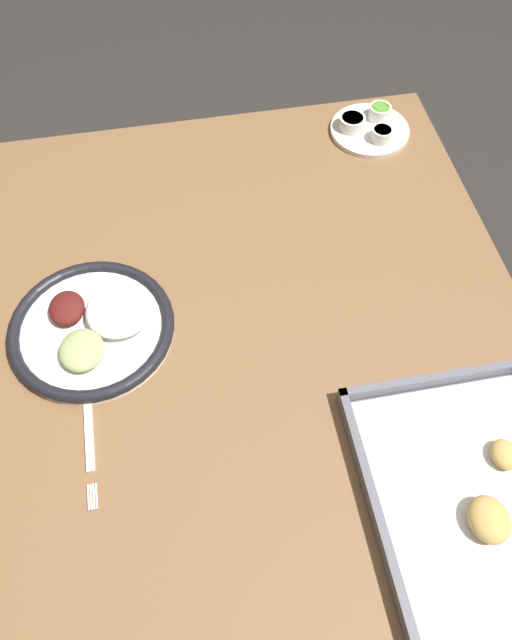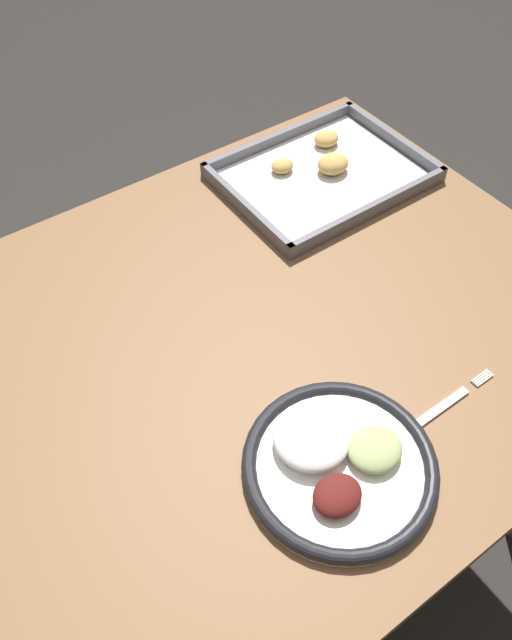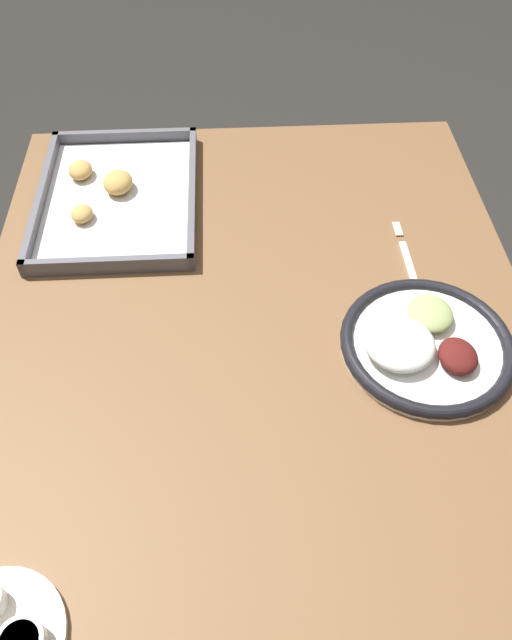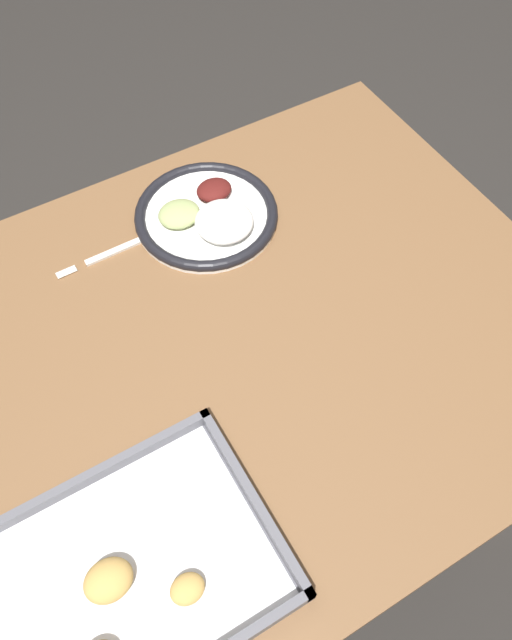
{
  "view_description": "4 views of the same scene",
  "coord_description": "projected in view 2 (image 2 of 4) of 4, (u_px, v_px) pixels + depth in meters",
  "views": [
    {
      "loc": [
        0.49,
        -0.1,
        1.56
      ],
      "look_at": [
        -0.02,
        0.0,
        0.77
      ],
      "focal_mm": 35.0,
      "sensor_mm": 36.0,
      "label": 1
    },
    {
      "loc": [
        -0.37,
        -0.49,
        1.5
      ],
      "look_at": [
        -0.02,
        0.0,
        0.77
      ],
      "focal_mm": 35.0,
      "sensor_mm": 36.0,
      "label": 2
    },
    {
      "loc": [
        -0.62,
        0.03,
        1.48
      ],
      "look_at": [
        -0.02,
        0.0,
        0.77
      ],
      "focal_mm": 35.0,
      "sensor_mm": 36.0,
      "label": 3
    },
    {
      "loc": [
        0.25,
        0.46,
        1.58
      ],
      "look_at": [
        -0.02,
        0.0,
        0.77
      ],
      "focal_mm": 35.0,
      "sensor_mm": 36.0,
      "label": 4
    }
  ],
  "objects": [
    {
      "name": "ground_plane",
      "position": [
        262.0,
        514.0,
        1.54
      ],
      "size": [
        8.0,
        8.0,
        0.0
      ],
      "primitive_type": "plane",
      "color": "#282623"
    },
    {
      "name": "baking_tray",
      "position": [
        322.0,
        172.0,
        1.21
      ],
      "size": [
        0.38,
        0.29,
        0.04
      ],
      "color": "#595960",
      "rests_on": "dining_table"
    },
    {
      "name": "fork",
      "position": [
        434.0,
        413.0,
        0.87
      ],
      "size": [
        0.21,
        0.01,
        0.0
      ],
      "rotation": [
        0.0,
        0.0,
        0.01
      ],
      "color": "silver",
      "rests_on": "dining_table"
    },
    {
      "name": "dining_table",
      "position": [
        265.0,
        369.0,
        1.06
      ],
      "size": [
        1.07,
        0.87,
        0.74
      ],
      "color": "brown",
      "rests_on": "ground_plane"
    },
    {
      "name": "dinner_plate",
      "position": [
        337.0,
        462.0,
        0.81
      ],
      "size": [
        0.26,
        0.26,
        0.05
      ],
      "color": "white",
      "rests_on": "dining_table"
    }
  ]
}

